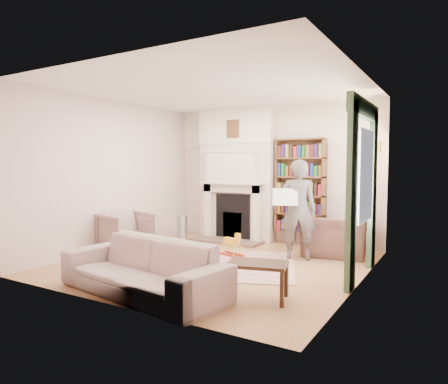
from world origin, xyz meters
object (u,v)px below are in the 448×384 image
Objects in this scene: paraffin_heater at (182,228)px; armchair_reading at (334,235)px; coffee_table at (257,281)px; armchair_left at (127,233)px; man_reading at (298,210)px; rocking_horse at (231,244)px; bookcase at (300,186)px; sofa at (143,267)px.

armchair_reading is at bearing 5.98° from paraffin_heater.
armchair_left is at bearing 147.29° from coffee_table.
paraffin_heater is (-2.94, 2.44, 0.05)m from coffee_table.
armchair_reading is 0.66× the size of man_reading.
coffee_table is 2.26m from rocking_horse.
armchair_left reaches higher than armchair_reading.
sofa is (-0.63, -3.89, -0.84)m from bookcase.
bookcase reaches higher than sofa.
armchair_left is 3.06m from man_reading.
armchair_left is 1.50× the size of paraffin_heater.
coffee_table is (0.69, -3.35, -0.95)m from bookcase.
sofa is (1.77, -1.55, -0.04)m from armchair_left.
sofa is 4.17× the size of paraffin_heater.
paraffin_heater is at bearing 126.90° from sofa.
armchair_left is 0.49× the size of man_reading.
rocking_horse is (1.71, 0.79, -0.16)m from armchair_left.
sofa is 4.76× the size of rocking_horse.
coffee_table is at bearing 30.87° from sofa.
bookcase is 1.29m from man_reading.
rocking_horse is at bearing -51.41° from armchair_left.
paraffin_heater is 1.14× the size of rocking_horse.
armchair_left is 1.71× the size of rocking_horse.
sofa is (-1.47, -3.31, -0.03)m from armchair_reading.
armchair_left reaches higher than rocking_horse.
sofa is at bearing -99.13° from bookcase.
paraffin_heater is at bearing 7.77° from armchair_left.
rocking_horse is (-0.69, -1.56, -0.96)m from bookcase.
armchair_left is at bearing -137.90° from rocking_horse.
man_reading reaches higher than rocking_horse.
bookcase is at bearing -93.35° from man_reading.
bookcase is 3.84× the size of rocking_horse.
bookcase is 1.09× the size of man_reading.
coffee_table is at bearing 77.59° from armchair_reading.
bookcase is 2.59m from paraffin_heater.
armchair_reading reaches higher than paraffin_heater.
paraffin_heater is (-1.62, 2.98, -0.06)m from sofa.
armchair_reading is 3.62m from sofa.
armchair_left is 1.45m from paraffin_heater.
armchair_reading reaches higher than sofa.
armchair_left is 3.25m from coffee_table.
bookcase is 4.03m from sofa.
man_reading is (0.39, -1.19, -0.33)m from bookcase.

